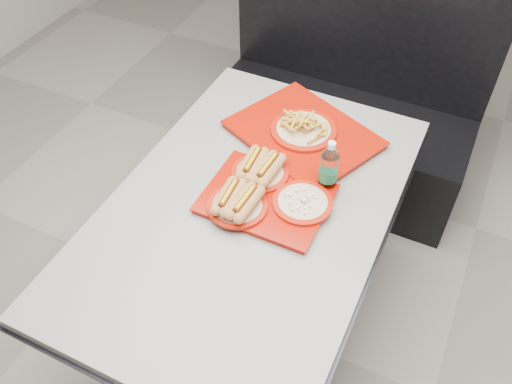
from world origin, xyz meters
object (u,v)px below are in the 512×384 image
at_px(water_bottle, 329,169).
at_px(tray_far, 303,131).
at_px(diner_table, 250,236).
at_px(tray_near, 262,192).
at_px(booth_bench, 344,108).

bearing_deg(water_bottle, tray_far, 129.12).
height_order(diner_table, water_bottle, water_bottle).
height_order(tray_near, water_bottle, water_bottle).
bearing_deg(tray_far, tray_near, -90.55).
distance_m(diner_table, booth_bench, 1.11).
bearing_deg(water_bottle, diner_table, -137.54).
height_order(diner_table, booth_bench, booth_bench).
bearing_deg(water_bottle, booth_bench, 102.85).
relative_size(booth_bench, tray_near, 3.15).
xyz_separation_m(diner_table, water_bottle, (0.21, 0.19, 0.26)).
xyz_separation_m(diner_table, tray_far, (0.03, 0.40, 0.19)).
distance_m(diner_table, water_bottle, 0.38).
distance_m(tray_near, tray_far, 0.36).
xyz_separation_m(booth_bench, tray_far, (0.03, -0.69, 0.38)).
bearing_deg(diner_table, tray_near, 57.40).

